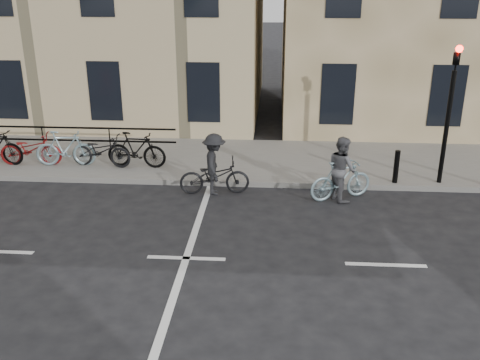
{
  "coord_description": "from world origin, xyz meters",
  "views": [
    {
      "loc": [
        1.75,
        -9.47,
        5.36
      ],
      "look_at": [
        0.98,
        1.66,
        1.1
      ],
      "focal_mm": 40.0,
      "sensor_mm": 36.0,
      "label": 1
    }
  ],
  "objects": [
    {
      "name": "ground",
      "position": [
        0.0,
        0.0,
        0.0
      ],
      "size": [
        120.0,
        120.0,
        0.0
      ],
      "primitive_type": "plane",
      "color": "black",
      "rests_on": "ground"
    },
    {
      "name": "sidewalk",
      "position": [
        -4.0,
        6.0,
        0.07
      ],
      "size": [
        46.0,
        4.0,
        0.15
      ],
      "primitive_type": "cube",
      "color": "slate",
      "rests_on": "ground"
    },
    {
      "name": "cyclist_dark",
      "position": [
        0.19,
        3.51,
        0.64
      ],
      "size": [
        1.89,
        1.12,
        1.62
      ],
      "rotation": [
        0.0,
        0.0,
        1.7
      ],
      "color": "black",
      "rests_on": "ground"
    },
    {
      "name": "parked_bikes",
      "position": [
        -4.92,
        5.04,
        0.65
      ],
      "size": [
        7.25,
        1.23,
        1.05
      ],
      "color": "black",
      "rests_on": "sidewalk"
    },
    {
      "name": "bollard_east",
      "position": [
        5.0,
        4.25,
        0.6
      ],
      "size": [
        0.14,
        0.14,
        0.9
      ],
      "primitive_type": "cylinder",
      "color": "black",
      "rests_on": "sidewalk"
    },
    {
      "name": "cyclist_grey",
      "position": [
        3.44,
        3.36,
        0.67
      ],
      "size": [
        1.76,
        1.13,
        1.65
      ],
      "rotation": [
        0.0,
        0.0,
        1.99
      ],
      "color": "#86A6B0",
      "rests_on": "ground"
    },
    {
      "name": "traffic_light",
      "position": [
        6.2,
        4.34,
        2.45
      ],
      "size": [
        0.18,
        0.3,
        3.9
      ],
      "color": "black",
      "rests_on": "sidewalk"
    }
  ]
}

